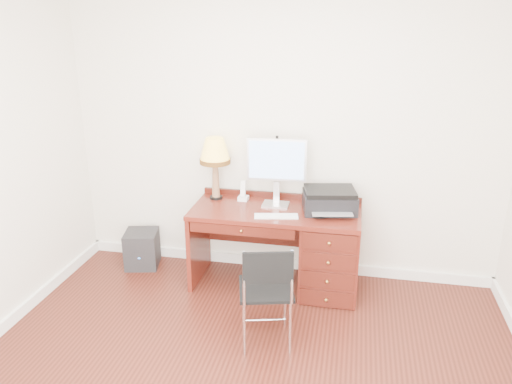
% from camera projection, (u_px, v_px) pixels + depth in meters
% --- Properties ---
extents(room_shell, '(4.00, 4.00, 4.00)m').
position_uv_depth(room_shell, '(259.00, 326.00, 3.96)').
color(room_shell, silver).
rests_on(room_shell, ground).
extents(desk, '(1.50, 0.67, 0.75)m').
position_uv_depth(desk, '(311.00, 247.00, 4.49)').
color(desk, '#5D1C13').
rests_on(desk, ground).
extents(monitor, '(0.53, 0.18, 0.61)m').
position_uv_depth(monitor, '(277.00, 163.00, 4.43)').
color(monitor, silver).
rests_on(monitor, desk).
extents(keyboard, '(0.39, 0.18, 0.01)m').
position_uv_depth(keyboard, '(276.00, 216.00, 4.27)').
color(keyboard, white).
rests_on(keyboard, desk).
extents(mouse_pad, '(0.21, 0.21, 0.04)m').
position_uv_depth(mouse_pad, '(319.00, 213.00, 4.32)').
color(mouse_pad, black).
rests_on(mouse_pad, desk).
extents(printer, '(0.51, 0.43, 0.20)m').
position_uv_depth(printer, '(329.00, 200.00, 4.37)').
color(printer, black).
rests_on(printer, desk).
extents(leg_lamp, '(0.28, 0.28, 0.58)m').
position_uv_depth(leg_lamp, '(215.00, 155.00, 4.56)').
color(leg_lamp, black).
rests_on(leg_lamp, desk).
extents(phone, '(0.09, 0.09, 0.19)m').
position_uv_depth(phone, '(243.00, 195.00, 4.64)').
color(phone, white).
rests_on(phone, desk).
extents(pen_cup, '(0.09, 0.09, 0.11)m').
position_uv_depth(pen_cup, '(322.00, 204.00, 4.42)').
color(pen_cup, black).
rests_on(pen_cup, desk).
extents(chair, '(0.48, 0.49, 0.84)m').
position_uv_depth(chair, '(264.00, 285.00, 3.65)').
color(chair, black).
rests_on(chair, ground).
extents(equipment_box, '(0.37, 0.37, 0.36)m').
position_uv_depth(equipment_box, '(142.00, 249.00, 4.97)').
color(equipment_box, black).
rests_on(equipment_box, ground).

